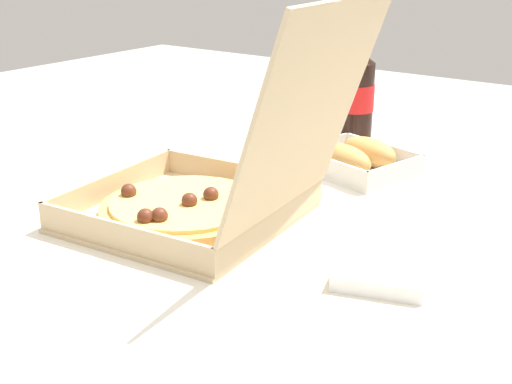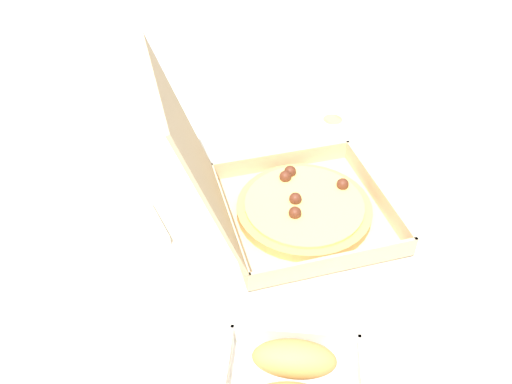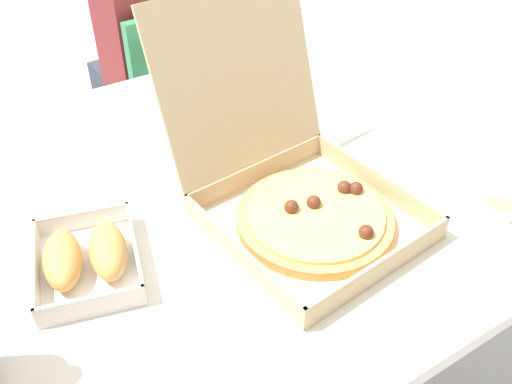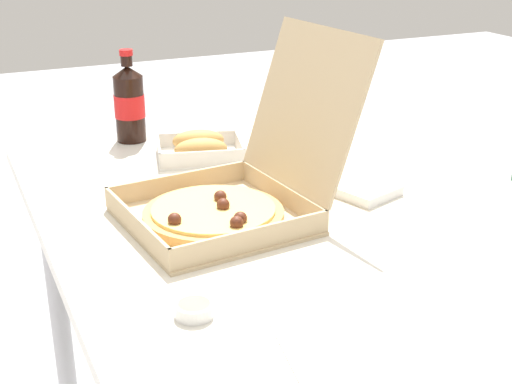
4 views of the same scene
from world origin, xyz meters
The scene contains 8 objects.
dining_table centered at (0.00, 0.00, 0.66)m, with size 1.22×0.94×0.74m.
chair centered at (0.15, 0.71, 0.48)m, with size 0.43×0.43×0.83m.
diner_person centered at (0.14, 0.77, 0.69)m, with size 0.37×0.42×1.15m.
pizza_box_open centered at (-0.01, -0.14, 0.79)m, with size 0.34×0.43×0.33m.
bread_side_box centered at (-0.35, -0.07, 0.76)m, with size 0.19×0.22×0.06m.
paper_menu centered at (0.46, -0.17, 0.74)m, with size 0.21×0.15×0.00m, color white.
napkin_pile centered at (0.00, 0.15, 0.75)m, with size 0.11×0.11×0.02m, color white.
dipping_sauce_cup centered at (0.28, -0.32, 0.75)m, with size 0.06×0.06×0.02m.
Camera 3 is at (-0.44, -0.70, 1.36)m, focal length 39.08 mm.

